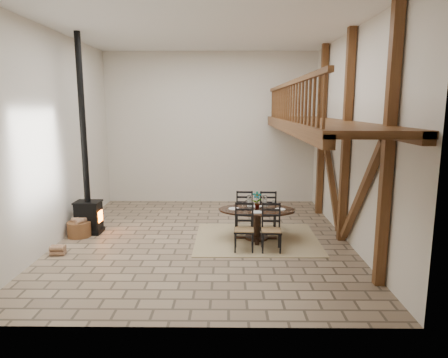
{
  "coord_description": "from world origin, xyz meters",
  "views": [
    {
      "loc": [
        0.6,
        -9.44,
        3.25
      ],
      "look_at": [
        0.49,
        0.4,
        1.44
      ],
      "focal_mm": 32.0,
      "sensor_mm": 36.0,
      "label": 1
    }
  ],
  "objects_px": {
    "dining_table": "(257,222)",
    "wood_stove": "(87,190)",
    "log_basket": "(79,228)",
    "log_stack": "(58,250)"
  },
  "relations": [
    {
      "from": "log_basket",
      "to": "log_stack",
      "type": "xyz_separation_m",
      "value": [
        -0.01,
        -1.28,
        -0.1
      ]
    },
    {
      "from": "wood_stove",
      "to": "log_stack",
      "type": "xyz_separation_m",
      "value": [
        -0.16,
        -1.57,
        -1.02
      ]
    },
    {
      "from": "log_stack",
      "to": "dining_table",
      "type": "bearing_deg",
      "value": 13.96
    },
    {
      "from": "log_basket",
      "to": "log_stack",
      "type": "relative_size",
      "value": 1.79
    },
    {
      "from": "dining_table",
      "to": "wood_stove",
      "type": "xyz_separation_m",
      "value": [
        -4.3,
        0.46,
        0.69
      ]
    },
    {
      "from": "wood_stove",
      "to": "log_basket",
      "type": "distance_m",
      "value": 0.97
    },
    {
      "from": "wood_stove",
      "to": "log_basket",
      "type": "xyz_separation_m",
      "value": [
        -0.16,
        -0.28,
        -0.92
      ]
    },
    {
      "from": "wood_stove",
      "to": "log_stack",
      "type": "distance_m",
      "value": 1.88
    },
    {
      "from": "log_basket",
      "to": "log_stack",
      "type": "bearing_deg",
      "value": -90.3
    },
    {
      "from": "wood_stove",
      "to": "log_stack",
      "type": "relative_size",
      "value": 15.38
    }
  ]
}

